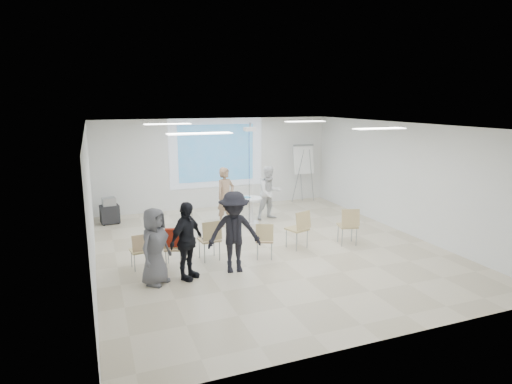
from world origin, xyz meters
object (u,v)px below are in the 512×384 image
object	(u,v)px
pedestal_table	(251,209)
chair_right_inner	(299,226)
laptop	(209,238)
av_cart	(110,212)
chair_left_inner	(210,237)
player_right	(270,190)
audience_outer	(155,242)
flipchart_easel	(304,160)
player_left	(226,193)
chair_left_mid	(173,246)
chair_far_left	(140,248)
chair_right_far	(349,223)
chair_center	(265,238)
audience_mid	(234,227)
audience_left	(186,235)

from	to	relation	value
pedestal_table	chair_right_inner	bearing A→B (deg)	-81.61
laptop	av_cart	world-z (taller)	av_cart
chair_left_inner	player_right	bearing A→B (deg)	41.40
audience_outer	flipchart_easel	world-z (taller)	flipchart_easel
player_left	pedestal_table	bearing A→B (deg)	-34.02
pedestal_table	chair_left_mid	size ratio (longest dim) A/B	0.99
chair_far_left	chair_right_far	xyz separation A→B (m)	(5.04, -0.23, 0.09)
player_right	av_cart	bearing A→B (deg)	156.82
pedestal_table	chair_center	bearing A→B (deg)	-103.88
chair_left_inner	chair_right_far	distance (m)	3.51
laptop	chair_center	bearing A→B (deg)	154.56
player_right	flipchart_easel	bearing A→B (deg)	32.05
audience_outer	audience_mid	bearing A→B (deg)	-42.89
chair_left_inner	av_cart	xyz separation A→B (m)	(-2.00, 3.99, -0.20)
laptop	chair_far_left	bearing A→B (deg)	-2.51
audience_outer	av_cart	world-z (taller)	audience_outer
chair_far_left	audience_mid	xyz separation A→B (m)	(1.85, -0.81, 0.51)
player_right	chair_center	distance (m)	3.44
player_left	chair_right_inner	world-z (taller)	player_left
audience_left	av_cart	xyz separation A→B (m)	(-1.29, 4.80, -0.56)
player_right	chair_right_far	size ratio (longest dim) A/B	1.89
chair_right_far	player_right	bearing A→B (deg)	122.02
pedestal_table	chair_right_inner	distance (m)	2.49
player_left	audience_left	bearing A→B (deg)	-142.77
audience_left	audience_outer	xyz separation A→B (m)	(-0.63, -0.01, -0.06)
audience_outer	chair_left_mid	bearing A→B (deg)	11.98
chair_right_inner	player_right	bearing A→B (deg)	65.19
audience_left	flipchart_easel	bearing A→B (deg)	4.46
player_left	chair_left_inner	distance (m)	2.87
player_right	chair_right_far	xyz separation A→B (m)	(0.90, -2.96, -0.34)
av_cart	chair_left_inner	bearing A→B (deg)	-70.93
player_right	chair_right_far	bearing A→B (deg)	-81.48
audience_mid	flipchart_easel	world-z (taller)	flipchart_easel
player_left	audience_mid	bearing A→B (deg)	-128.09
chair_right_inner	av_cart	size ratio (longest dim) A/B	1.23
chair_center	audience_mid	distance (m)	1.08
chair_far_left	chair_right_far	distance (m)	5.05
player_right	chair_right_inner	distance (m)	2.81
audience_outer	flipchart_easel	size ratio (longest dim) A/B	0.84
player_left	chair_far_left	world-z (taller)	player_left
chair_center	audience_mid	xyz separation A→B (m)	(-0.87, -0.44, 0.48)
chair_far_left	chair_left_mid	bearing A→B (deg)	-17.92
audience_left	audience_mid	size ratio (longest dim) A/B	0.94
player_left	av_cart	size ratio (longest dim) A/B	2.47
chair_right_inner	audience_mid	bearing A→B (deg)	-174.97
player_left	laptop	size ratio (longest dim) A/B	5.55
player_left	player_right	world-z (taller)	player_left
pedestal_table	audience_left	distance (m)	4.19
chair_right_inner	chair_right_far	size ratio (longest dim) A/B	1.00
chair_right_inner	laptop	world-z (taller)	chair_right_inner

